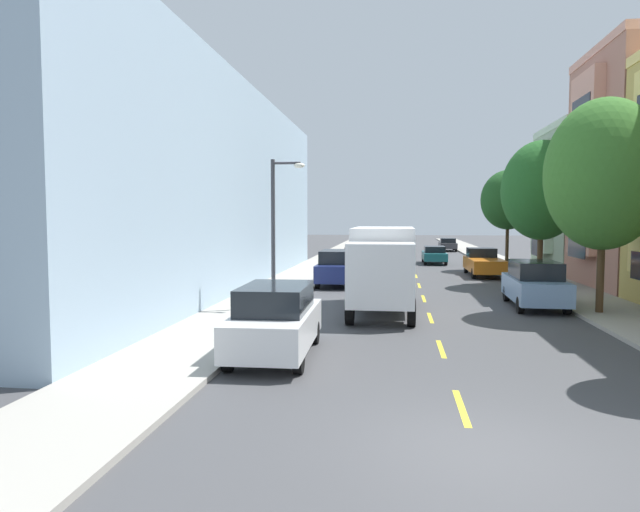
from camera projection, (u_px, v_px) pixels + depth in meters
ground_plane at (414, 272)px, 38.81m from camera, size 160.00×160.00×0.00m
sidewalk_left at (308, 272)px, 37.76m from camera, size 3.20×120.00×0.14m
sidewalk_right at (528, 275)px, 35.89m from camera, size 3.20×120.00×0.14m
lane_centerline_dashes at (417, 280)px, 33.37m from camera, size 0.14×47.20×0.01m
apartment_block_opposite at (164, 189)px, 30.37m from camera, size 10.00×36.00×10.54m
street_tree_second at (604, 175)px, 21.10m from camera, size 4.29×4.29×8.05m
street_tree_third at (542, 190)px, 30.06m from camera, size 4.21×4.21×7.70m
street_tree_farthest at (508, 200)px, 39.02m from camera, size 3.70×3.70×6.87m
street_lamp at (277, 221)px, 22.17m from camera, size 1.35×0.28×5.86m
delivery_box_truck at (383, 264)px, 22.23m from camera, size 2.43×7.17×3.32m
parked_hatchback_forest at (355, 257)px, 42.00m from camera, size 1.75×4.00×1.50m
parked_pickup_red at (366, 246)px, 57.25m from camera, size 2.07×5.33×1.73m
parked_hatchback_black at (358, 252)px, 48.47m from camera, size 1.85×4.05×1.50m
parked_suv_navy at (337, 267)px, 31.00m from camera, size 1.97×4.81×1.93m
parked_suv_white at (276, 320)px, 15.16m from camera, size 2.06×4.84×1.93m
parked_suv_sky at (535, 284)px, 23.37m from camera, size 2.08×4.85×1.93m
parked_pickup_orange at (484, 263)px, 36.11m from camera, size 2.03×5.31×1.73m
parked_sedan_charcoal at (448, 244)px, 62.45m from camera, size 1.90×4.54×1.43m
moving_teal_sedan at (434, 255)px, 45.29m from camera, size 1.80×4.50×1.43m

